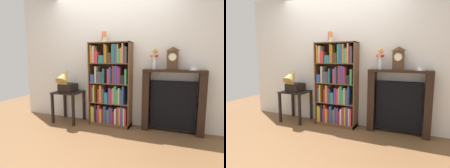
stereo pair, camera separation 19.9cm
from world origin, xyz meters
The scene contains 10 objects.
ground_plane centered at (0.00, 0.00, -0.01)m, with size 7.55×6.40×0.02m, color brown.
wall_back centered at (0.13, 0.31, 1.30)m, with size 4.55×0.08×2.60m, color silver.
bookshelf centered at (0.01, 0.12, 0.73)m, with size 0.81×0.29×1.60m.
cup_stack centered at (-0.14, 0.16, 1.70)m, with size 0.09×0.09×0.20m.
side_table_left centered at (-0.89, 0.03, 0.48)m, with size 0.54×0.49×0.63m.
gramophone centered at (-0.89, -0.03, 0.84)m, with size 0.29×0.47×0.53m.
fireplace_mantel centered at (1.15, 0.18, 0.55)m, with size 1.05×0.22×1.11m.
mantel_clock centered at (1.12, 0.16, 1.31)m, with size 0.18×0.13×0.39m.
flower_vase centered at (0.82, 0.16, 1.28)m, with size 0.14×0.20×0.37m.
teacup_with_saucer centered at (1.46, 0.16, 1.14)m, with size 0.15×0.15×0.06m.
Camera 1 is at (1.28, -3.23, 1.33)m, focal length 30.33 mm.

